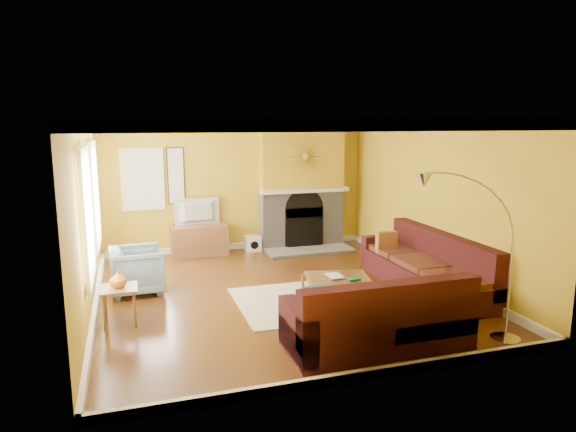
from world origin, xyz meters
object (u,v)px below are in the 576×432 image
object	(u,v)px
sectional_sofa	(368,275)
side_table	(120,306)
arc_lamp	(471,263)
coffee_table	(339,291)
armchair	(137,270)
media_console	(199,240)

from	to	relation	value
sectional_sofa	side_table	world-z (taller)	sectional_sofa
sectional_sofa	side_table	bearing A→B (deg)	175.09
side_table	arc_lamp	world-z (taller)	arc_lamp
coffee_table	side_table	world-z (taller)	side_table
sectional_sofa	armchair	size ratio (longest dim) A/B	4.42
side_table	arc_lamp	xyz separation A→B (m)	(3.94, -2.01, 0.80)
media_console	arc_lamp	world-z (taller)	arc_lamp
sectional_sofa	armchair	bearing A→B (deg)	153.99
media_console	side_table	distance (m)	3.67
media_console	sectional_sofa	bearing A→B (deg)	-61.60
sectional_sofa	media_console	distance (m)	4.15
sectional_sofa	coffee_table	world-z (taller)	sectional_sofa
armchair	sectional_sofa	bearing A→B (deg)	-118.89
sectional_sofa	armchair	world-z (taller)	sectional_sofa
armchair	side_table	xyz separation A→B (m)	(-0.26, -1.28, -0.11)
coffee_table	armchair	size ratio (longest dim) A/B	1.16
armchair	side_table	world-z (taller)	armchair
arc_lamp	media_console	bearing A→B (deg)	114.33
armchair	arc_lamp	world-z (taller)	arc_lamp
sectional_sofa	side_table	xyz separation A→B (m)	(-3.49, 0.30, -0.19)
armchair	side_table	distance (m)	1.31
coffee_table	media_console	distance (m)	3.80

